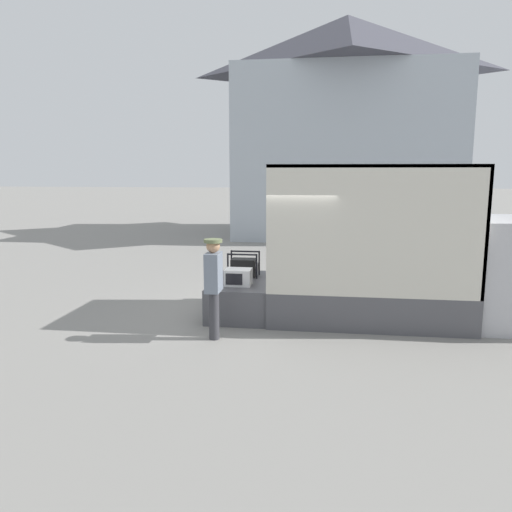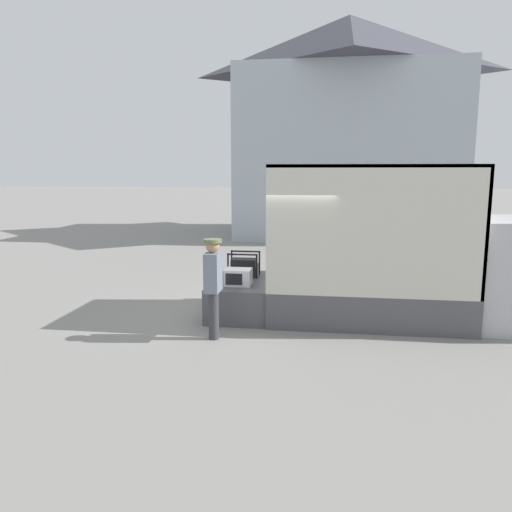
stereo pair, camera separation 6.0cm
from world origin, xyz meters
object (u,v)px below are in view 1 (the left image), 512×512
object	(u,v)px
box_truck	(455,275)
portable_generator	(245,267)
worker_person	(214,278)
microwave	(238,277)

from	to	relation	value
box_truck	portable_generator	bearing A→B (deg)	174.77
box_truck	worker_person	xyz separation A→B (m)	(-4.43, -1.73, 0.18)
microwave	worker_person	bearing A→B (deg)	-99.46
microwave	worker_person	world-z (taller)	worker_person
box_truck	portable_generator	size ratio (longest dim) A/B	9.35
worker_person	box_truck	bearing A→B (deg)	21.31
portable_generator	worker_person	size ratio (longest dim) A/B	0.37
box_truck	worker_person	size ratio (longest dim) A/B	3.42
microwave	portable_generator	bearing A→B (deg)	90.69
worker_person	portable_generator	bearing A→B (deg)	84.54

